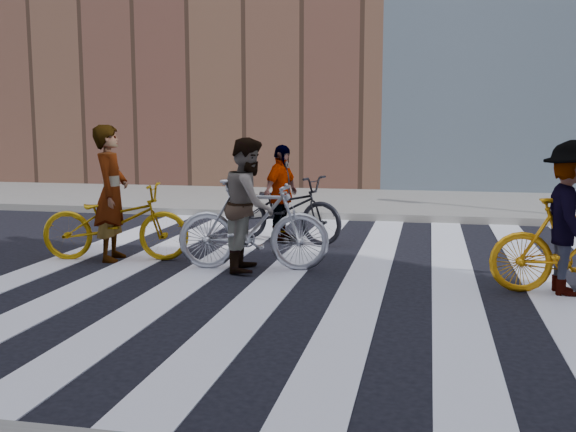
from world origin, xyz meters
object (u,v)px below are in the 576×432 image
(bike_yellow_left, at_px, (116,222))
(rider_rear, at_px, (281,194))
(bike_dark_rear, at_px, (284,209))
(bike_silver_mid, at_px, (253,225))
(rider_mid, at_px, (249,204))
(rider_right, at_px, (571,218))
(bike_yellow_right, at_px, (574,247))
(rider_left, at_px, (111,193))

(bike_yellow_left, relative_size, rider_rear, 1.31)
(bike_yellow_left, bearing_deg, bike_dark_rear, -56.77)
(bike_yellow_left, distance_m, bike_silver_mid, 2.14)
(rider_mid, xyz_separation_m, rider_right, (3.97, -0.51, 0.00))
(bike_yellow_left, bearing_deg, bike_yellow_right, -107.29)
(bike_dark_rear, xyz_separation_m, rider_mid, (-0.00, -2.21, 0.33))
(rider_left, bearing_deg, rider_right, -107.29)
(bike_yellow_right, height_order, rider_mid, rider_mid)
(rider_left, distance_m, rider_mid, 2.14)
(bike_yellow_left, distance_m, rider_rear, 2.84)
(bike_silver_mid, distance_m, rider_rear, 2.22)
(bike_dark_rear, distance_m, rider_right, 4.82)
(bike_dark_rear, bearing_deg, rider_left, 151.10)
(bike_yellow_left, height_order, bike_silver_mid, bike_silver_mid)
(bike_silver_mid, bearing_deg, bike_yellow_left, 77.27)
(bike_yellow_left, height_order, bike_yellow_right, bike_yellow_right)
(rider_right, xyz_separation_m, rider_rear, (-4.02, 2.72, -0.09))
(bike_yellow_left, xyz_separation_m, rider_left, (-0.05, 0.00, 0.42))
(bike_yellow_right, height_order, rider_right, rider_right)
(bike_silver_mid, distance_m, bike_yellow_right, 4.01)
(rider_right, bearing_deg, bike_yellow_left, 80.44)
(bike_yellow_right, bearing_deg, rider_mid, 80.24)
(bike_dark_rear, relative_size, rider_rear, 1.32)
(bike_silver_mid, height_order, rider_left, rider_left)
(rider_left, height_order, rider_right, rider_left)
(rider_rear, bearing_deg, bike_silver_mid, -159.22)
(bike_silver_mid, xyz_separation_m, rider_left, (-2.18, 0.24, 0.36))
(bike_yellow_left, xyz_separation_m, bike_yellow_right, (6.10, -0.75, 0.00))
(bike_yellow_left, height_order, rider_right, rider_right)
(rider_left, distance_m, rider_rear, 2.87)
(rider_mid, height_order, rider_right, rider_right)
(bike_yellow_left, xyz_separation_m, rider_mid, (2.08, -0.24, 0.34))
(bike_yellow_right, distance_m, bike_dark_rear, 4.85)
(rider_mid, bearing_deg, bike_dark_rear, -6.45)
(rider_left, bearing_deg, bike_dark_rear, -57.45)
(bike_yellow_right, bearing_deg, bike_dark_rear, 53.39)
(bike_dark_rear, distance_m, rider_left, 2.93)
(bike_dark_rear, xyz_separation_m, rider_rear, (-0.05, 0.00, 0.25))
(bike_yellow_left, bearing_deg, bike_silver_mid, -106.63)
(rider_rear, bearing_deg, bike_yellow_right, -105.52)
(bike_dark_rear, bearing_deg, bike_yellow_left, 151.78)
(bike_yellow_right, height_order, bike_dark_rear, bike_yellow_right)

